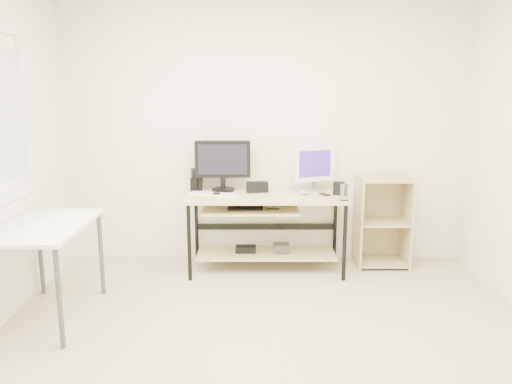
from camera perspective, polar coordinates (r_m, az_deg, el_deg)
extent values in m
cube|color=#C0B293|center=(3.46, 1.71, -18.58)|extent=(4.00, 4.00, 0.01)
cube|color=white|center=(5.01, 1.15, 6.70)|extent=(4.00, 0.01, 2.60)
cube|color=white|center=(1.09, 5.15, -12.58)|extent=(4.00, 0.01, 2.60)
cube|color=#CEBC83|center=(4.75, 1.20, -0.48)|extent=(1.50, 0.65, 0.03)
cube|color=#CEBC83|center=(4.73, -0.61, -1.97)|extent=(0.90, 0.49, 0.02)
cube|color=#CEBC83|center=(4.96, 1.16, -6.98)|extent=(1.35, 0.46, 0.02)
cube|color=black|center=(4.73, -1.22, -1.78)|extent=(0.33, 0.22, 0.01)
cylinder|color=black|center=(4.68, 1.83, -1.94)|extent=(0.14, 0.01, 0.01)
cube|color=#3E3E41|center=(4.95, 2.91, -6.42)|extent=(0.15, 0.15, 0.08)
cube|color=black|center=(4.94, -1.17, -6.54)|extent=(0.20, 0.12, 0.06)
cylinder|color=black|center=(4.61, -7.65, -5.79)|extent=(0.04, 0.04, 0.72)
cylinder|color=black|center=(5.15, -6.81, -3.87)|extent=(0.04, 0.04, 0.72)
cylinder|color=black|center=(4.64, 10.09, -5.75)|extent=(0.04, 0.04, 0.72)
cylinder|color=black|center=(5.18, 9.02, -3.86)|extent=(0.04, 0.04, 0.72)
cube|color=white|center=(4.05, -23.04, -3.62)|extent=(0.60, 1.00, 0.03)
cylinder|color=#3E3E41|center=(4.66, -23.44, -6.51)|extent=(0.04, 0.04, 0.72)
cylinder|color=#3E3E41|center=(3.67, -21.56, -11.28)|extent=(0.04, 0.04, 0.72)
cylinder|color=#3E3E41|center=(4.48, -17.28, -6.78)|extent=(0.04, 0.04, 0.72)
cube|color=tan|center=(5.04, 11.58, -3.34)|extent=(0.02, 0.40, 0.90)
cube|color=tan|center=(5.16, 16.82, -3.26)|extent=(0.02, 0.40, 0.90)
cube|color=tan|center=(5.27, 13.73, -2.77)|extent=(0.50, 0.02, 0.90)
cube|color=tan|center=(5.21, 14.00, -7.66)|extent=(0.46, 0.38, 0.02)
cube|color=tan|center=(5.09, 14.23, -3.30)|extent=(0.46, 0.38, 0.02)
cube|color=tan|center=(5.00, 14.48, 1.46)|extent=(0.46, 0.38, 0.02)
cylinder|color=black|center=(4.93, -3.78, 0.27)|extent=(0.23, 0.23, 0.02)
cylinder|color=black|center=(4.92, -3.79, 1.04)|extent=(0.05, 0.05, 0.11)
cube|color=black|center=(4.88, -3.83, 3.77)|extent=(0.54, 0.06, 0.36)
cube|color=black|center=(4.85, -3.85, 3.72)|extent=(0.46, 0.01, 0.29)
cube|color=silver|center=(4.95, 6.65, 0.19)|extent=(0.15, 0.14, 0.01)
cylinder|color=silver|center=(4.94, 6.66, 0.75)|extent=(0.04, 0.04, 0.09)
cube|color=white|center=(4.90, 6.72, 3.29)|extent=(0.41, 0.20, 0.36)
cube|color=#3E208D|center=(4.88, 6.76, 3.25)|extent=(0.34, 0.14, 0.29)
cube|color=white|center=(4.74, -4.77, -0.26)|extent=(0.50, 0.25, 0.02)
ellipsoid|color=#B0B0B5|center=(4.78, 5.58, -0.02)|extent=(0.08, 0.12, 0.04)
cube|color=black|center=(4.85, 0.15, 0.58)|extent=(0.22, 0.13, 0.10)
cube|color=black|center=(4.99, -6.74, 0.71)|extent=(0.11, 0.11, 0.09)
cube|color=black|center=(4.97, -6.77, 1.92)|extent=(0.13, 0.13, 0.13)
cube|color=black|center=(4.81, 9.45, 0.42)|extent=(0.12, 0.12, 0.12)
cube|color=black|center=(4.92, -7.08, 0.85)|extent=(0.07, 0.05, 0.14)
cylinder|color=black|center=(4.71, -4.53, -0.27)|extent=(0.08, 0.08, 0.03)
cube|color=black|center=(4.78, 7.85, -0.27)|extent=(0.11, 0.13, 0.01)
cylinder|color=#AE784E|center=(4.55, 10.02, -0.97)|extent=(0.10, 0.10, 0.01)
cylinder|color=white|center=(4.54, 10.06, -0.03)|extent=(0.08, 0.08, 0.15)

